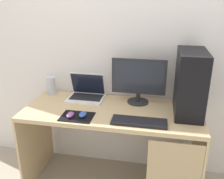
{
  "coord_description": "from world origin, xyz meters",
  "views": [
    {
      "loc": [
        0.37,
        -1.89,
        1.68
      ],
      "look_at": [
        0.0,
        0.0,
        0.95
      ],
      "focal_mm": 39.92,
      "sensor_mm": 36.0,
      "label": 1
    }
  ],
  "objects_px": {
    "pc_tower": "(190,83)",
    "speaker": "(51,85)",
    "laptop": "(87,93)",
    "keyboard": "(139,122)",
    "mouse_left": "(83,114)",
    "mouse_right": "(70,115)",
    "monitor": "(139,81)"
  },
  "relations": [
    {
      "from": "speaker",
      "to": "mouse_left",
      "type": "relative_size",
      "value": 1.84
    },
    {
      "from": "mouse_left",
      "to": "monitor",
      "type": "bearing_deg",
      "value": 42.19
    },
    {
      "from": "mouse_right",
      "to": "mouse_left",
      "type": "bearing_deg",
      "value": 14.74
    },
    {
      "from": "laptop",
      "to": "mouse_right",
      "type": "relative_size",
      "value": 3.48
    },
    {
      "from": "laptop",
      "to": "speaker",
      "type": "bearing_deg",
      "value": 174.88
    },
    {
      "from": "monitor",
      "to": "mouse_left",
      "type": "distance_m",
      "value": 0.58
    },
    {
      "from": "pc_tower",
      "to": "speaker",
      "type": "height_order",
      "value": "pc_tower"
    },
    {
      "from": "monitor",
      "to": "mouse_left",
      "type": "height_order",
      "value": "monitor"
    },
    {
      "from": "monitor",
      "to": "mouse_right",
      "type": "distance_m",
      "value": 0.66
    },
    {
      "from": "pc_tower",
      "to": "monitor",
      "type": "bearing_deg",
      "value": 163.8
    },
    {
      "from": "monitor",
      "to": "laptop",
      "type": "relative_size",
      "value": 1.42
    },
    {
      "from": "pc_tower",
      "to": "mouse_right",
      "type": "xyz_separation_m",
      "value": [
        -0.92,
        -0.27,
        -0.24
      ]
    },
    {
      "from": "keyboard",
      "to": "mouse_left",
      "type": "bearing_deg",
      "value": 177.47
    },
    {
      "from": "pc_tower",
      "to": "laptop",
      "type": "distance_m",
      "value": 0.94
    },
    {
      "from": "laptop",
      "to": "keyboard",
      "type": "xyz_separation_m",
      "value": [
        0.53,
        -0.41,
        -0.04
      ]
    },
    {
      "from": "laptop",
      "to": "keyboard",
      "type": "height_order",
      "value": "laptop"
    },
    {
      "from": "laptop",
      "to": "mouse_left",
      "type": "height_order",
      "value": "laptop"
    },
    {
      "from": "laptop",
      "to": "mouse_left",
      "type": "relative_size",
      "value": 3.48
    },
    {
      "from": "laptop",
      "to": "keyboard",
      "type": "distance_m",
      "value": 0.67
    },
    {
      "from": "monitor",
      "to": "speaker",
      "type": "relative_size",
      "value": 2.68
    },
    {
      "from": "monitor",
      "to": "laptop",
      "type": "xyz_separation_m",
      "value": [
        -0.49,
        0.02,
        -0.16
      ]
    },
    {
      "from": "keyboard",
      "to": "mouse_left",
      "type": "distance_m",
      "value": 0.45
    },
    {
      "from": "speaker",
      "to": "keyboard",
      "type": "bearing_deg",
      "value": -25.96
    },
    {
      "from": "monitor",
      "to": "speaker",
      "type": "bearing_deg",
      "value": 176.5
    },
    {
      "from": "speaker",
      "to": "mouse_right",
      "type": "xyz_separation_m",
      "value": [
        0.35,
        -0.44,
        -0.07
      ]
    },
    {
      "from": "speaker",
      "to": "mouse_left",
      "type": "distance_m",
      "value": 0.62
    },
    {
      "from": "keyboard",
      "to": "mouse_right",
      "type": "xyz_separation_m",
      "value": [
        -0.55,
        -0.01,
        0.01
      ]
    },
    {
      "from": "pc_tower",
      "to": "mouse_right",
      "type": "height_order",
      "value": "pc_tower"
    },
    {
      "from": "monitor",
      "to": "mouse_left",
      "type": "relative_size",
      "value": 4.94
    },
    {
      "from": "keyboard",
      "to": "pc_tower",
      "type": "bearing_deg",
      "value": 35.56
    },
    {
      "from": "pc_tower",
      "to": "mouse_right",
      "type": "distance_m",
      "value": 0.99
    },
    {
      "from": "speaker",
      "to": "keyboard",
      "type": "height_order",
      "value": "speaker"
    }
  ]
}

